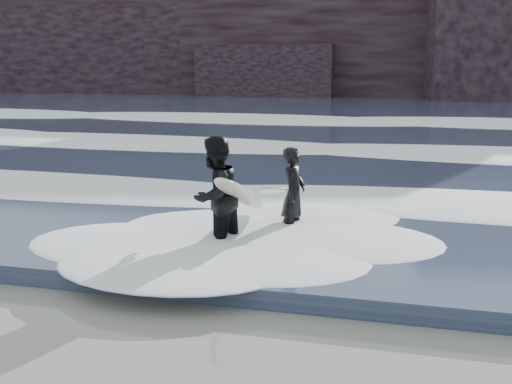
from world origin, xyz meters
TOP-DOWN VIEW (x-y plane):
  - sea at (0.00, 29.00)m, footprint 90.00×52.00m
  - headland at (0.00, 46.00)m, footprint 70.00×9.00m
  - foam_near at (0.00, 9.00)m, footprint 60.00×3.20m
  - foam_mid at (0.00, 16.00)m, footprint 60.00×4.00m
  - foam_far at (0.00, 25.00)m, footprint 60.00×4.80m
  - surfer_left at (0.99, 6.40)m, footprint 1.22×2.12m
  - surfer_right at (0.03, 5.12)m, footprint 1.25×1.90m

SIDE VIEW (x-z plane):
  - sea at x=0.00m, z-range 0.00..0.30m
  - foam_near at x=0.00m, z-range 0.30..0.50m
  - foam_mid at x=0.00m, z-range 0.30..0.54m
  - foam_far at x=0.00m, z-range 0.30..0.60m
  - surfer_left at x=0.99m, z-range 0.01..1.72m
  - surfer_right at x=0.03m, z-range 0.01..2.04m
  - headland at x=0.00m, z-range 0.00..10.00m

